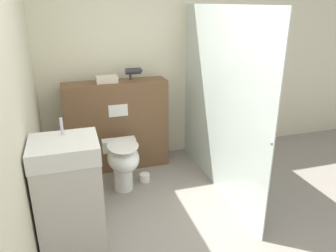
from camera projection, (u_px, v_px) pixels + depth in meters
name	position (u px, v px, depth m)	size (l,w,h in m)	color
wall_back	(148.00, 62.00, 4.08)	(8.00, 0.06, 2.50)	beige
wall_side_left	(0.00, 137.00, 1.82)	(0.06, 8.00, 2.50)	beige
partition_panel	(117.00, 126.00, 3.97)	(1.21, 0.30, 1.09)	brown
shower_glass	(219.00, 103.00, 3.40)	(0.04, 1.99, 1.93)	silver
toilet	(123.00, 160.00, 3.49)	(0.37, 0.56, 0.58)	white
sink_vanity	(70.00, 195.00, 2.66)	(0.52, 0.46, 1.11)	beige
hair_drier	(134.00, 71.00, 3.84)	(0.21, 0.08, 0.14)	#2D2D33
folded_towel	(107.00, 79.00, 3.72)	(0.24, 0.14, 0.08)	beige
spare_toilet_roll	(145.00, 178.00, 3.80)	(0.12, 0.12, 0.09)	white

